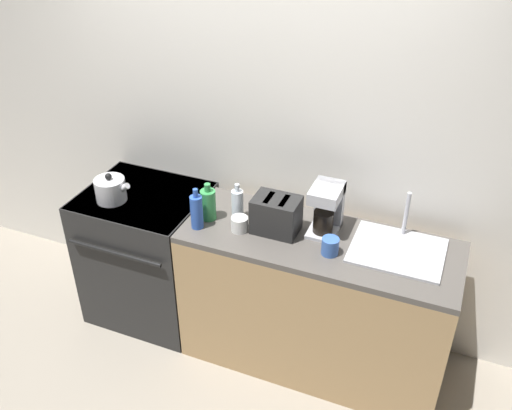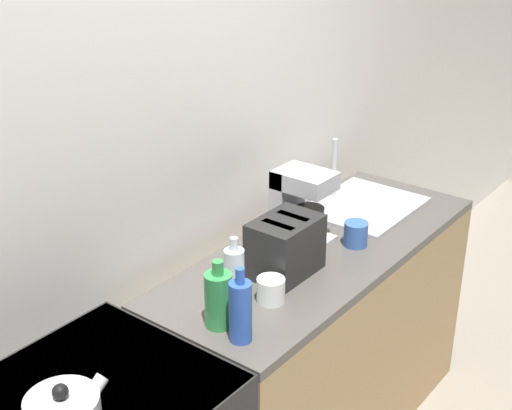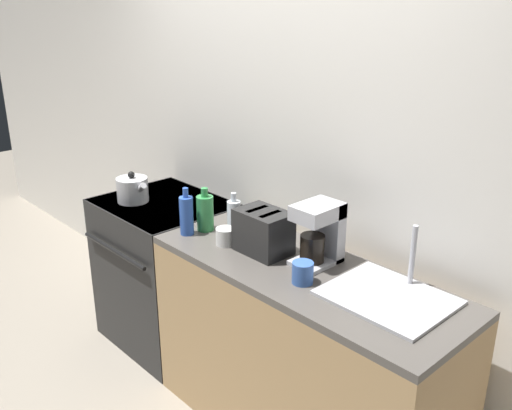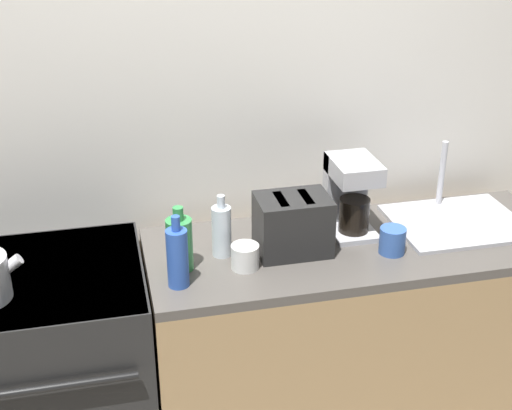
# 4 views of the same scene
# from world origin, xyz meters

# --- Properties ---
(wall_back) EXTENTS (8.00, 0.05, 2.60)m
(wall_back) POSITION_xyz_m (0.00, 0.70, 1.30)
(wall_back) COLOR silver
(wall_back) RESTS_ON ground_plane
(counter_block) EXTENTS (1.56, 0.59, 0.93)m
(counter_block) POSITION_xyz_m (0.56, 0.29, 0.46)
(counter_block) COLOR tan
(counter_block) RESTS_ON ground_plane
(toaster) EXTENTS (0.26, 0.18, 0.21)m
(toaster) POSITION_xyz_m (0.30, 0.29, 1.03)
(toaster) COLOR black
(toaster) RESTS_ON counter_block
(coffee_maker) EXTENTS (0.16, 0.22, 0.29)m
(coffee_maker) POSITION_xyz_m (0.55, 0.41, 1.08)
(coffee_maker) COLOR #B7B7BC
(coffee_maker) RESTS_ON counter_block
(sink_tray) EXTENTS (0.49, 0.40, 0.28)m
(sink_tray) POSITION_xyz_m (0.97, 0.36, 0.94)
(sink_tray) COLOR #B7B7BC
(sink_tray) RESTS_ON counter_block
(bottle_green) EXTENTS (0.09, 0.09, 0.23)m
(bottle_green) POSITION_xyz_m (-0.11, 0.25, 1.03)
(bottle_green) COLOR #338C47
(bottle_green) RESTS_ON counter_block
(bottle_blue) EXTENTS (0.07, 0.07, 0.25)m
(bottle_blue) POSITION_xyz_m (-0.13, 0.15, 1.03)
(bottle_blue) COLOR #2D56B7
(bottle_blue) RESTS_ON counter_block
(bottle_clear) EXTENTS (0.07, 0.07, 0.23)m
(bottle_clear) POSITION_xyz_m (0.05, 0.32, 1.03)
(bottle_clear) COLOR silver
(bottle_clear) RESTS_ON counter_block
(cup_white) EXTENTS (0.10, 0.10, 0.09)m
(cup_white) POSITION_xyz_m (0.11, 0.21, 0.97)
(cup_white) COLOR white
(cup_white) RESTS_ON counter_block
(cup_blue) EXTENTS (0.09, 0.09, 0.10)m
(cup_blue) POSITION_xyz_m (0.64, 0.20, 0.98)
(cup_blue) COLOR #3860B2
(cup_blue) RESTS_ON counter_block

